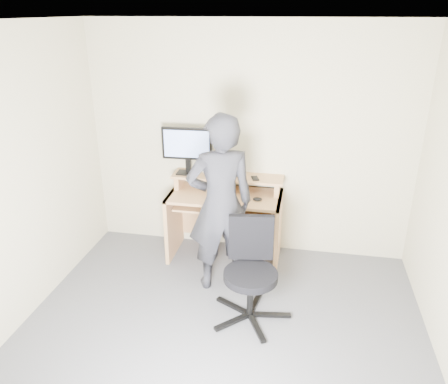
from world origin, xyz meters
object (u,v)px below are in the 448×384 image
(desk, at_px, (226,209))
(office_chair, at_px, (251,267))
(monitor, at_px, (187,147))
(person, at_px, (220,205))

(desk, height_order, office_chair, office_chair)
(monitor, height_order, person, person)
(desk, bearing_deg, office_chair, -68.30)
(monitor, bearing_deg, office_chair, -53.88)
(desk, xyz_separation_m, office_chair, (0.41, -1.02, -0.06))
(person, bearing_deg, monitor, -76.18)
(desk, distance_m, person, 0.69)
(desk, relative_size, monitor, 2.21)
(desk, bearing_deg, monitor, 173.58)
(desk, relative_size, office_chair, 1.34)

